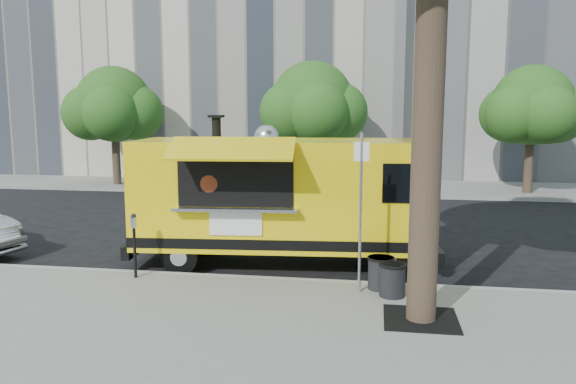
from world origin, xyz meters
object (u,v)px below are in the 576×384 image
(trash_bin_right, at_px, (392,279))
(far_tree_b, at_px, (312,103))
(trash_bin_left, at_px, (381,272))
(parking_meter, at_px, (134,238))
(far_tree_c, at_px, (532,106))
(food_truck, at_px, (282,196))
(sign_post, at_px, (361,203))
(far_tree_a, at_px, (114,105))

(trash_bin_right, bearing_deg, far_tree_b, 102.38)
(trash_bin_left, bearing_deg, parking_meter, -179.42)
(far_tree_b, distance_m, far_tree_c, 9.01)
(far_tree_c, xyz_separation_m, trash_bin_right, (-5.84, -14.10, -3.24))
(far_tree_b, xyz_separation_m, food_truck, (0.72, -12.13, -2.23))
(food_truck, xyz_separation_m, trash_bin_left, (2.23, -1.87, -1.12))
(far_tree_b, height_order, parking_meter, far_tree_b)
(sign_post, distance_m, food_truck, 2.81)
(far_tree_a, bearing_deg, far_tree_c, 0.32)
(far_tree_c, bearing_deg, food_truck, -125.00)
(parking_meter, xyz_separation_m, trash_bin_right, (5.16, -0.35, -0.50))
(parking_meter, distance_m, trash_bin_left, 4.98)
(far_tree_a, distance_m, trash_bin_left, 18.40)
(far_tree_b, height_order, sign_post, far_tree_b)
(far_tree_c, relative_size, trash_bin_left, 8.35)
(far_tree_c, xyz_separation_m, parking_meter, (-11.00, -13.75, -2.74))
(far_tree_c, distance_m, sign_post, 15.48)
(trash_bin_left, relative_size, trash_bin_right, 1.01)
(far_tree_b, xyz_separation_m, parking_meter, (-2.00, -14.05, -2.85))
(far_tree_c, height_order, sign_post, far_tree_c)
(far_tree_b, height_order, trash_bin_right, far_tree_b)
(food_truck, relative_size, trash_bin_right, 11.49)
(trash_bin_right, bearing_deg, far_tree_a, 130.98)
(parking_meter, bearing_deg, sign_post, -2.52)
(far_tree_b, xyz_separation_m, sign_post, (2.55, -14.25, -1.98))
(sign_post, relative_size, parking_meter, 2.25)
(parking_meter, distance_m, food_truck, 3.38)
(far_tree_a, bearing_deg, trash_bin_left, -48.69)
(far_tree_a, height_order, trash_bin_right, far_tree_a)
(parking_meter, xyz_separation_m, trash_bin_left, (4.95, 0.05, -0.50))
(far_tree_c, distance_m, trash_bin_right, 15.60)
(far_tree_a, height_order, far_tree_c, far_tree_a)
(far_tree_c, distance_m, parking_meter, 17.82)
(trash_bin_left, bearing_deg, trash_bin_right, -62.09)
(sign_post, bearing_deg, parking_meter, 177.48)
(far_tree_c, height_order, trash_bin_left, far_tree_c)
(sign_post, distance_m, trash_bin_right, 1.51)
(far_tree_c, bearing_deg, far_tree_b, 178.09)
(far_tree_b, distance_m, trash_bin_left, 14.69)
(far_tree_b, xyz_separation_m, far_tree_c, (9.00, -0.30, -0.12))
(far_tree_b, bearing_deg, food_truck, -86.63)
(far_tree_a, height_order, trash_bin_left, far_tree_a)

